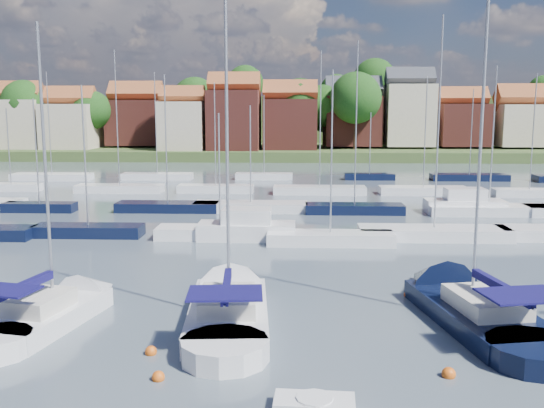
{
  "coord_description": "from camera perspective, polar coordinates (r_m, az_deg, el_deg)",
  "views": [
    {
      "loc": [
        -1.72,
        -22.72,
        9.36
      ],
      "look_at": [
        -3.24,
        14.0,
        3.54
      ],
      "focal_mm": 40.0,
      "sensor_mm": 36.0,
      "label": 1
    }
  ],
  "objects": [
    {
      "name": "tender",
      "position": [
        19.94,
        4.01,
        -18.34
      ],
      "size": [
        2.58,
        1.31,
        0.54
      ],
      "rotation": [
        0.0,
        0.0,
        -0.06
      ],
      "color": "white",
      "rests_on": "ground"
    },
    {
      "name": "sailboat_left",
      "position": [
        29.36,
        -19.13,
        -9.37
      ],
      "size": [
        4.77,
        10.58,
        13.98
      ],
      "rotation": [
        0.0,
        0.0,
        1.36
      ],
      "color": "white",
      "rests_on": "ground"
    },
    {
      "name": "buoy_b",
      "position": [
        22.32,
        -10.65,
        -15.96
      ],
      "size": [
        0.46,
        0.46,
        0.46
      ],
      "primitive_type": "sphere",
      "color": "#D85914",
      "rests_on": "ground"
    },
    {
      "name": "ground",
      "position": [
        63.44,
        3.89,
        0.49
      ],
      "size": [
        260.0,
        260.0,
        0.0
      ],
      "primitive_type": "plane",
      "color": "#4E5D6B",
      "rests_on": "ground"
    },
    {
      "name": "far_shore_town",
      "position": [
        155.51,
        3.85,
        7.22
      ],
      "size": [
        212.46,
        90.0,
        22.27
      ],
      "color": "#42582C",
      "rests_on": "ground"
    },
    {
      "name": "marina_field",
      "position": [
        58.67,
        5.88,
        0.19
      ],
      "size": [
        79.62,
        41.41,
        15.93
      ],
      "color": "white",
      "rests_on": "ground"
    },
    {
      "name": "buoy_d",
      "position": [
        23.05,
        16.27,
        -15.34
      ],
      "size": [
        0.5,
        0.5,
        0.5
      ],
      "primitive_type": "sphere",
      "color": "#D85914",
      "rests_on": "ground"
    },
    {
      "name": "sailboat_centre",
      "position": [
        28.75,
        -4.0,
        -9.3
      ],
      "size": [
        4.34,
        12.97,
        17.27
      ],
      "rotation": [
        0.0,
        0.0,
        1.65
      ],
      "color": "white",
      "rests_on": "ground"
    },
    {
      "name": "buoy_e",
      "position": [
        31.54,
        12.69,
        -8.5
      ],
      "size": [
        0.44,
        0.44,
        0.44
      ],
      "primitive_type": "sphere",
      "color": "#D85914",
      "rests_on": "ground"
    },
    {
      "name": "buoy_c",
      "position": [
        24.46,
        -11.32,
        -13.68
      ],
      "size": [
        0.46,
        0.46,
        0.46
      ],
      "primitive_type": "sphere",
      "color": "#D85914",
      "rests_on": "ground"
    },
    {
      "name": "sailboat_navy",
      "position": [
        30.03,
        17.17,
        -8.89
      ],
      "size": [
        6.03,
        13.84,
        18.48
      ],
      "rotation": [
        0.0,
        0.0,
        1.76
      ],
      "color": "black",
      "rests_on": "ground"
    }
  ]
}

